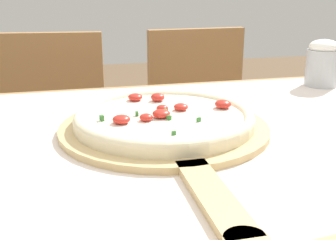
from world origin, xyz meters
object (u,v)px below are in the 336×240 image
(chair_left, at_px, (52,141))
(chair_right, at_px, (203,129))
(flour_cup, at_px, (323,63))
(pizza_peel, at_px, (167,131))
(pizza, at_px, (164,118))

(chair_left, height_order, chair_right, same)
(flour_cup, bearing_deg, chair_left, 145.59)
(pizza_peel, height_order, flour_cup, flour_cup)
(flour_cup, bearing_deg, pizza, -152.62)
(pizza_peel, distance_m, flour_cup, 0.56)
(pizza_peel, relative_size, chair_right, 0.67)
(chair_right, height_order, flour_cup, flour_cup)
(chair_left, xyz_separation_m, chair_right, (0.56, 0.00, 0.00))
(pizza_peel, bearing_deg, flour_cup, 29.41)
(pizza_peel, height_order, chair_right, chair_right)
(chair_left, distance_m, chair_right, 0.56)
(chair_right, bearing_deg, pizza, -116.15)
(pizza, distance_m, flour_cup, 0.54)
(pizza, distance_m, chair_left, 0.84)
(pizza, bearing_deg, flour_cup, 27.38)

